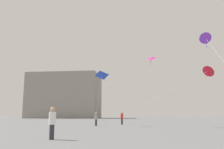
% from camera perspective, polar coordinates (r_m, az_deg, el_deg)
% --- Properties ---
extents(person_in_grey, '(0.36, 0.36, 1.67)m').
position_cam_1_polar(person_in_grey, '(29.56, -3.89, -10.55)').
color(person_in_grey, '#2D2D33').
rests_on(person_in_grey, ground_plane).
extents(person_in_white, '(0.40, 0.40, 1.84)m').
position_cam_1_polar(person_in_white, '(14.17, -14.32, -11.02)').
color(person_in_white, '#2D2D33').
rests_on(person_in_white, ground_plane).
extents(person_in_red, '(0.38, 0.38, 1.75)m').
position_cam_1_polar(person_in_red, '(32.86, 2.42, -10.39)').
color(person_in_red, '#2D2D33').
rests_on(person_in_red, ground_plane).
extents(kite_magenta_delta, '(4.18, 5.50, 7.03)m').
position_cam_1_polar(kite_magenta_delta, '(28.95, 9.30, 3.41)').
color(kite_magenta_delta, '#D12899').
extents(kite_violet_diamond, '(1.44, 9.22, 6.77)m').
position_cam_1_polar(kite_violet_diamond, '(20.92, 21.76, 8.13)').
color(kite_violet_diamond, purple).
extents(kite_cobalt_delta, '(1.72, 1.40, 5.47)m').
position_cam_1_polar(kite_cobalt_delta, '(30.26, -2.43, -0.25)').
color(kite_cobalt_delta, blue).
extents(kite_crimson_diamond, '(10.37, 7.82, 5.42)m').
position_cam_1_polar(kite_crimson_diamond, '(27.97, 22.30, 0.73)').
color(kite_crimson_diamond, red).
extents(building_left_hall, '(24.78, 15.88, 15.30)m').
position_cam_1_polar(building_left_hall, '(84.72, -11.33, -5.16)').
color(building_left_hall, gray).
rests_on(building_left_hall, ground_plane).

